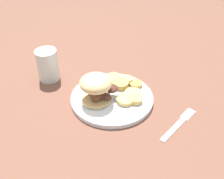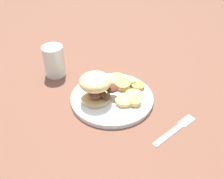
# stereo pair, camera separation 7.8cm
# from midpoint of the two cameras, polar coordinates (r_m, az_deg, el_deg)

# --- Properties ---
(ground_plane) EXTENTS (4.00, 4.00, 0.00)m
(ground_plane) POSITION_cam_midpoint_polar(r_m,az_deg,el_deg) (0.81, 2.77, -2.39)
(ground_plane) COLOR brown
(dinner_plate) EXTENTS (0.25, 0.25, 0.02)m
(dinner_plate) POSITION_cam_midpoint_polar(r_m,az_deg,el_deg) (0.80, 2.79, -1.91)
(dinner_plate) COLOR white
(dinner_plate) RESTS_ON ground_plane
(sandwich) EXTENTS (0.10, 0.12, 0.09)m
(sandwich) POSITION_cam_midpoint_polar(r_m,az_deg,el_deg) (0.76, -0.54, 0.63)
(sandwich) COLOR tan
(sandwich) RESTS_ON dinner_plate
(potato_round_0) EXTENTS (0.04, 0.04, 0.01)m
(potato_round_0) POSITION_cam_midpoint_polar(r_m,az_deg,el_deg) (0.85, 3.46, 1.59)
(potato_round_0) COLOR #DBB766
(potato_round_0) RESTS_ON dinner_plate
(potato_round_1) EXTENTS (0.04, 0.04, 0.01)m
(potato_round_1) POSITION_cam_midpoint_polar(r_m,az_deg,el_deg) (0.84, 8.33, 0.70)
(potato_round_1) COLOR #BC8942
(potato_round_1) RESTS_ON dinner_plate
(potato_round_2) EXTENTS (0.04, 0.04, 0.02)m
(potato_round_2) POSITION_cam_midpoint_polar(r_m,az_deg,el_deg) (0.85, 6.46, 1.75)
(potato_round_2) COLOR #DBB766
(potato_round_2) RESTS_ON dinner_plate
(potato_round_3) EXTENTS (0.04, 0.04, 0.01)m
(potato_round_3) POSITION_cam_midpoint_polar(r_m,az_deg,el_deg) (0.78, 7.85, -2.69)
(potato_round_3) COLOR tan
(potato_round_3) RESTS_ON dinner_plate
(potato_round_4) EXTENTS (0.04, 0.04, 0.01)m
(potato_round_4) POSITION_cam_midpoint_polar(r_m,az_deg,el_deg) (0.87, 3.70, 2.61)
(potato_round_4) COLOR tan
(potato_round_4) RESTS_ON dinner_plate
(potato_round_5) EXTENTS (0.05, 0.05, 0.01)m
(potato_round_5) POSITION_cam_midpoint_polar(r_m,az_deg,el_deg) (0.80, 7.51, -1.38)
(potato_round_5) COLOR #DBB766
(potato_round_5) RESTS_ON dinner_plate
(potato_round_6) EXTENTS (0.05, 0.05, 0.01)m
(potato_round_6) POSITION_cam_midpoint_polar(r_m,az_deg,el_deg) (0.78, 5.53, -2.53)
(potato_round_6) COLOR #DBB766
(potato_round_6) RESTS_ON dinner_plate
(potato_round_7) EXTENTS (0.05, 0.05, 0.02)m
(potato_round_7) POSITION_cam_midpoint_polar(r_m,az_deg,el_deg) (0.83, 5.04, 0.94)
(potato_round_7) COLOR tan
(potato_round_7) RESTS_ON dinner_plate
(fork) EXTENTS (0.06, 0.16, 0.00)m
(fork) POSITION_cam_midpoint_polar(r_m,az_deg,el_deg) (0.74, 16.54, -8.49)
(fork) COLOR silver
(fork) RESTS_ON ground_plane
(drinking_glass) EXTENTS (0.07, 0.07, 0.11)m
(drinking_glass) POSITION_cam_midpoint_polar(r_m,az_deg,el_deg) (0.91, -10.11, 6.05)
(drinking_glass) COLOR silver
(drinking_glass) RESTS_ON ground_plane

